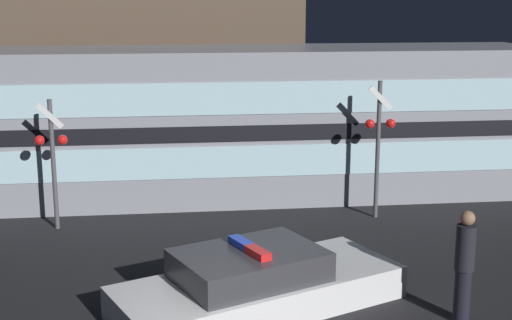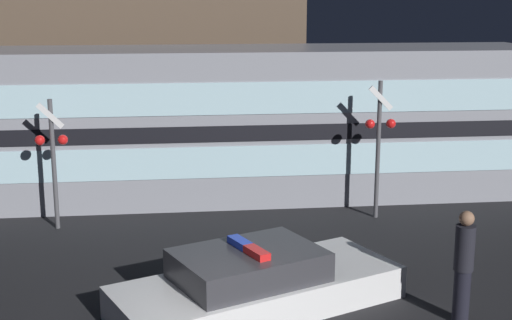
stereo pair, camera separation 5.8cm
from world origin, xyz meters
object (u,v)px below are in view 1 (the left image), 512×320
(train, at_px, (254,122))
(police_car, at_px, (257,285))
(pedestrian, at_px, (464,265))
(crossing_signal_near, at_px, (379,138))

(train, relative_size, police_car, 2.86)
(train, height_order, pedestrian, train)
(pedestrian, bearing_deg, train, 106.75)
(police_car, xyz_separation_m, pedestrian, (3.19, -0.86, 0.53))
(train, relative_size, crossing_signal_near, 4.58)
(crossing_signal_near, bearing_deg, pedestrian, -92.00)
(crossing_signal_near, bearing_deg, police_car, -126.02)
(train, bearing_deg, police_car, -96.22)
(police_car, relative_size, crossing_signal_near, 1.60)
(train, height_order, crossing_signal_near, train)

